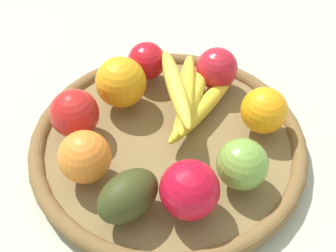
{
  "coord_description": "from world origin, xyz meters",
  "views": [
    {
      "loc": [
        -0.36,
        -0.25,
        0.52
      ],
      "look_at": [
        0.0,
        0.0,
        0.05
      ],
      "focal_mm": 45.54,
      "sensor_mm": 36.0,
      "label": 1
    }
  ],
  "objects_px": {
    "avocado": "(128,196)",
    "apple_1": "(190,190)",
    "apple_2": "(242,164)",
    "apple_0": "(216,68)",
    "apple_4": "(75,113)",
    "orange_0": "(121,82)",
    "orange_2": "(85,157)",
    "apple_3": "(147,61)",
    "orange_1": "(264,110)",
    "banana_bunch": "(189,97)"
  },
  "relations": [
    {
      "from": "avocado",
      "to": "orange_1",
      "type": "xyz_separation_m",
      "value": [
        0.23,
        -0.08,
        0.01
      ]
    },
    {
      "from": "apple_2",
      "to": "orange_1",
      "type": "xyz_separation_m",
      "value": [
        0.11,
        0.02,
        -0.0
      ]
    },
    {
      "from": "apple_4",
      "to": "orange_1",
      "type": "distance_m",
      "value": 0.28
    },
    {
      "from": "orange_2",
      "to": "apple_2",
      "type": "height_order",
      "value": "orange_2"
    },
    {
      "from": "apple_3",
      "to": "orange_1",
      "type": "relative_size",
      "value": 0.92
    },
    {
      "from": "apple_3",
      "to": "avocado",
      "type": "xyz_separation_m",
      "value": [
        -0.23,
        -0.14,
        -0.0
      ]
    },
    {
      "from": "apple_4",
      "to": "apple_2",
      "type": "relative_size",
      "value": 1.04
    },
    {
      "from": "banana_bunch",
      "to": "orange_0",
      "type": "xyz_separation_m",
      "value": [
        -0.04,
        0.1,
        0.01
      ]
    },
    {
      "from": "apple_0",
      "to": "apple_3",
      "type": "height_order",
      "value": "apple_0"
    },
    {
      "from": "apple_0",
      "to": "apple_3",
      "type": "distance_m",
      "value": 0.12
    },
    {
      "from": "orange_0",
      "to": "orange_1",
      "type": "height_order",
      "value": "orange_0"
    },
    {
      "from": "apple_0",
      "to": "apple_1",
      "type": "xyz_separation_m",
      "value": [
        -0.23,
        -0.1,
        0.0
      ]
    },
    {
      "from": "apple_3",
      "to": "apple_2",
      "type": "relative_size",
      "value": 0.92
    },
    {
      "from": "banana_bunch",
      "to": "orange_1",
      "type": "distance_m",
      "value": 0.12
    },
    {
      "from": "orange_2",
      "to": "orange_1",
      "type": "distance_m",
      "value": 0.27
    },
    {
      "from": "orange_2",
      "to": "banana_bunch",
      "type": "bearing_deg",
      "value": -14.79
    },
    {
      "from": "orange_2",
      "to": "avocado",
      "type": "distance_m",
      "value": 0.09
    },
    {
      "from": "apple_2",
      "to": "orange_0",
      "type": "height_order",
      "value": "orange_0"
    },
    {
      "from": "apple_3",
      "to": "apple_2",
      "type": "xyz_separation_m",
      "value": [
        -0.11,
        -0.24,
        0.0
      ]
    },
    {
      "from": "banana_bunch",
      "to": "apple_1",
      "type": "bearing_deg",
      "value": -147.39
    },
    {
      "from": "banana_bunch",
      "to": "apple_3",
      "type": "relative_size",
      "value": 2.88
    },
    {
      "from": "avocado",
      "to": "apple_1",
      "type": "xyz_separation_m",
      "value": [
        0.05,
        -0.06,
        0.01
      ]
    },
    {
      "from": "apple_0",
      "to": "apple_2",
      "type": "xyz_separation_m",
      "value": [
        -0.16,
        -0.13,
        0.0
      ]
    },
    {
      "from": "banana_bunch",
      "to": "apple_0",
      "type": "xyz_separation_m",
      "value": [
        0.08,
        -0.0,
        0.0
      ]
    },
    {
      "from": "banana_bunch",
      "to": "apple_0",
      "type": "height_order",
      "value": "apple_0"
    },
    {
      "from": "apple_2",
      "to": "apple_0",
      "type": "bearing_deg",
      "value": 40.02
    },
    {
      "from": "orange_2",
      "to": "apple_1",
      "type": "distance_m",
      "value": 0.15
    },
    {
      "from": "apple_2",
      "to": "orange_0",
      "type": "distance_m",
      "value": 0.24
    },
    {
      "from": "apple_4",
      "to": "apple_3",
      "type": "distance_m",
      "value": 0.17
    },
    {
      "from": "banana_bunch",
      "to": "avocado",
      "type": "xyz_separation_m",
      "value": [
        -0.2,
        -0.03,
        -0.0
      ]
    },
    {
      "from": "apple_2",
      "to": "avocado",
      "type": "relative_size",
      "value": 0.79
    },
    {
      "from": "orange_0",
      "to": "apple_0",
      "type": "bearing_deg",
      "value": -39.92
    },
    {
      "from": "orange_2",
      "to": "orange_0",
      "type": "relative_size",
      "value": 0.9
    },
    {
      "from": "apple_3",
      "to": "banana_bunch",
      "type": "bearing_deg",
      "value": -107.0
    },
    {
      "from": "orange_2",
      "to": "apple_1",
      "type": "bearing_deg",
      "value": -76.84
    },
    {
      "from": "orange_2",
      "to": "orange_1",
      "type": "relative_size",
      "value": 1.04
    },
    {
      "from": "apple_3",
      "to": "orange_2",
      "type": "height_order",
      "value": "orange_2"
    },
    {
      "from": "apple_4",
      "to": "orange_0",
      "type": "relative_size",
      "value": 0.9
    },
    {
      "from": "apple_0",
      "to": "apple_3",
      "type": "relative_size",
      "value": 1.08
    },
    {
      "from": "banana_bunch",
      "to": "orange_2",
      "type": "distance_m",
      "value": 0.19
    },
    {
      "from": "orange_2",
      "to": "orange_0",
      "type": "distance_m",
      "value": 0.15
    },
    {
      "from": "apple_4",
      "to": "apple_0",
      "type": "height_order",
      "value": "apple_4"
    },
    {
      "from": "orange_1",
      "to": "apple_3",
      "type": "bearing_deg",
      "value": 90.44
    },
    {
      "from": "orange_2",
      "to": "apple_2",
      "type": "distance_m",
      "value": 0.21
    },
    {
      "from": "apple_3",
      "to": "apple_1",
      "type": "distance_m",
      "value": 0.28
    },
    {
      "from": "apple_0",
      "to": "apple_3",
      "type": "bearing_deg",
      "value": 113.97
    },
    {
      "from": "avocado",
      "to": "orange_0",
      "type": "distance_m",
      "value": 0.21
    },
    {
      "from": "apple_2",
      "to": "apple_3",
      "type": "bearing_deg",
      "value": 65.71
    },
    {
      "from": "avocado",
      "to": "orange_0",
      "type": "xyz_separation_m",
      "value": [
        0.16,
        0.14,
        0.01
      ]
    },
    {
      "from": "apple_1",
      "to": "orange_0",
      "type": "height_order",
      "value": "orange_0"
    }
  ]
}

